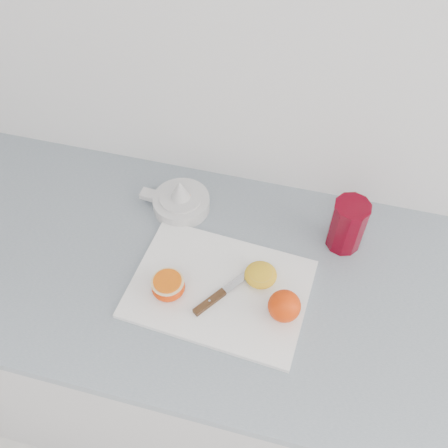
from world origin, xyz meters
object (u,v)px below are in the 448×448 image
at_px(half_orange, 168,286).
at_px(red_tumbler, 347,226).
at_px(citrus_juicer, 181,201).
at_px(cutting_board, 220,289).
at_px(counter, 246,361).

height_order(half_orange, red_tumbler, red_tumbler).
relative_size(citrus_juicer, red_tumbler, 1.32).
bearing_deg(cutting_board, citrus_juicer, 126.68).
bearing_deg(half_orange, cutting_board, 20.31).
height_order(cutting_board, red_tumbler, red_tumbler).
relative_size(cutting_board, red_tumbler, 2.83).
relative_size(half_orange, citrus_juicer, 0.41).
bearing_deg(citrus_juicer, half_orange, -78.26).
relative_size(counter, cutting_board, 6.47).
bearing_deg(citrus_juicer, red_tumbler, -1.29).
bearing_deg(counter, red_tumbler, 39.98).
relative_size(counter, red_tumbler, 18.32).
bearing_deg(half_orange, counter, 26.32).
bearing_deg(counter, citrus_juicer, 143.39).
height_order(half_orange, citrus_juicer, citrus_juicer).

